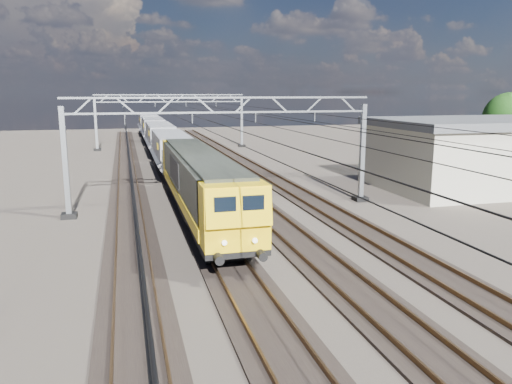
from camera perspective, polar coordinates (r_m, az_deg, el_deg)
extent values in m
plane|color=black|center=(28.41, -1.91, -3.72)|extent=(160.00, 160.00, 0.00)
cube|color=black|center=(27.74, -14.12, -4.31)|extent=(2.60, 140.00, 0.12)
cube|color=brown|center=(27.70, -15.62, -4.06)|extent=(0.08, 140.00, 0.16)
cube|color=brown|center=(27.71, -12.64, -3.91)|extent=(0.08, 140.00, 0.16)
cube|color=black|center=(28.03, -5.90, -3.85)|extent=(2.60, 140.00, 0.12)
cube|color=brown|center=(27.90, -7.37, -3.62)|extent=(0.08, 140.00, 0.16)
cube|color=brown|center=(28.11, -4.46, -3.45)|extent=(0.08, 140.00, 0.16)
cube|color=black|center=(28.89, 1.97, -3.34)|extent=(2.60, 140.00, 0.12)
cube|color=brown|center=(28.66, 0.59, -3.12)|extent=(0.08, 140.00, 0.16)
cube|color=brown|center=(29.06, 3.33, -2.94)|extent=(0.08, 140.00, 0.16)
cube|color=black|center=(30.25, 9.25, -2.81)|extent=(2.60, 140.00, 0.12)
cube|color=brown|center=(29.94, 8.00, -2.61)|extent=(0.08, 140.00, 0.16)
cube|color=brown|center=(30.51, 10.50, -2.42)|extent=(0.08, 140.00, 0.16)
cube|color=#91999E|center=(31.21, -20.96, 3.08)|extent=(0.30, 0.30, 6.60)
cube|color=#91999E|center=(34.72, 12.04, 4.35)|extent=(0.30, 0.30, 6.60)
cube|color=black|center=(31.77, -20.56, -2.55)|extent=(0.90, 0.90, 0.30)
cube|color=black|center=(35.23, 11.83, -0.75)|extent=(0.90, 0.90, 0.30)
cube|color=#91999E|center=(31.35, -3.66, 10.72)|extent=(19.30, 0.18, 0.12)
cube|color=#91999E|center=(31.37, -3.64, 9.07)|extent=(19.30, 0.18, 0.12)
cube|color=#91999E|center=(30.84, -19.18, 9.28)|extent=(1.03, 0.10, 0.94)
cube|color=#91999E|center=(30.76, -14.71, 9.53)|extent=(1.03, 0.10, 0.94)
cube|color=#91999E|center=(30.87, -10.24, 9.72)|extent=(1.03, 0.10, 0.94)
cube|color=#91999E|center=(31.15, -5.82, 9.85)|extent=(1.03, 0.10, 0.94)
cube|color=#91999E|center=(31.61, -1.50, 9.93)|extent=(1.03, 0.10, 0.94)
cube|color=#91999E|center=(32.24, 2.67, 9.95)|extent=(1.03, 0.10, 0.94)
cube|color=#91999E|center=(33.03, 6.66, 9.92)|extent=(1.03, 0.10, 0.94)
cube|color=#91999E|center=(33.97, 10.45, 9.84)|extent=(1.03, 0.10, 0.94)
cube|color=#91999E|center=(30.79, -14.76, 8.08)|extent=(0.06, 0.06, 0.65)
cube|color=#91999E|center=(31.06, -7.29, 8.38)|extent=(0.06, 0.06, 0.65)
cube|color=#91999E|center=(31.84, -0.06, 8.54)|extent=(0.06, 0.06, 0.65)
cube|color=#91999E|center=(33.08, 6.74, 8.57)|extent=(0.06, 0.06, 0.65)
cube|color=#91999E|center=(66.96, -17.83, 7.31)|extent=(0.30, 0.30, 6.60)
cube|color=#91999E|center=(68.67, -1.66, 7.93)|extent=(0.30, 0.30, 6.60)
cube|color=black|center=(67.23, -17.67, 4.63)|extent=(0.90, 0.90, 0.30)
cube|color=black|center=(68.93, -1.64, 5.31)|extent=(0.90, 0.90, 0.30)
cube|color=#91999E|center=(67.03, -9.76, 10.90)|extent=(19.30, 0.18, 0.12)
cube|color=#91999E|center=(67.04, -9.73, 10.13)|extent=(19.30, 0.18, 0.12)
cube|color=#91999E|center=(66.80, -16.97, 10.19)|extent=(1.03, 0.10, 0.94)
cube|color=#91999E|center=(66.76, -14.91, 10.30)|extent=(1.03, 0.10, 0.94)
cube|color=#91999E|center=(66.81, -12.84, 10.39)|extent=(1.03, 0.10, 0.94)
cube|color=#91999E|center=(66.94, -10.77, 10.48)|extent=(1.03, 0.10, 0.94)
cube|color=#91999E|center=(67.15, -8.72, 10.54)|extent=(1.03, 0.10, 0.94)
cube|color=#91999E|center=(67.45, -6.68, 10.60)|extent=(1.03, 0.10, 0.94)
cube|color=#91999E|center=(67.83, -4.66, 10.64)|extent=(1.03, 0.10, 0.94)
cube|color=#91999E|center=(68.29, -2.66, 10.67)|extent=(1.03, 0.10, 0.94)
cube|color=#91999E|center=(66.77, -14.93, 9.63)|extent=(0.06, 0.06, 0.65)
cube|color=#91999E|center=(66.90, -11.45, 9.79)|extent=(0.06, 0.06, 0.65)
cube|color=#91999E|center=(67.26, -8.00, 9.91)|extent=(0.06, 0.06, 0.65)
cube|color=#91999E|center=(67.86, -4.59, 9.99)|extent=(0.06, 0.06, 0.65)
cylinder|color=black|center=(34.80, -14.77, 7.88)|extent=(0.03, 140.00, 0.03)
cylinder|color=black|center=(34.78, -14.81, 8.70)|extent=(0.03, 140.00, 0.03)
cylinder|color=black|center=(35.04, -8.15, 8.15)|extent=(0.03, 140.00, 0.03)
cylinder|color=black|center=(35.02, -8.18, 8.97)|extent=(0.03, 140.00, 0.03)
cylinder|color=black|center=(35.73, -1.71, 8.32)|extent=(0.03, 140.00, 0.03)
cylinder|color=black|center=(35.71, -1.71, 9.12)|extent=(0.03, 140.00, 0.03)
cylinder|color=black|center=(36.84, 4.43, 8.38)|extent=(0.03, 140.00, 0.03)
cylinder|color=black|center=(36.82, 4.44, 9.16)|extent=(0.03, 140.00, 0.03)
cube|color=black|center=(22.98, -3.93, -5.45)|extent=(2.20, 3.60, 0.60)
cube|color=black|center=(35.48, -7.91, 0.46)|extent=(2.20, 3.60, 0.60)
cube|color=black|center=(29.09, -6.37, -1.13)|extent=(2.65, 20.00, 0.25)
cube|color=black|center=(29.18, -6.35, -1.86)|extent=(2.20, 4.50, 0.75)
cube|color=#262B24|center=(28.82, -6.43, 1.63)|extent=(2.65, 17.00, 2.60)
cube|color=yellow|center=(28.85, -9.03, -0.46)|extent=(0.04, 17.00, 0.60)
cube|color=yellow|center=(29.23, -3.78, -0.19)|extent=(0.04, 17.00, 0.60)
cube|color=black|center=(29.59, -9.33, 2.49)|extent=(0.05, 5.00, 1.40)
cube|color=black|center=(29.96, -4.16, 2.71)|extent=(0.05, 5.00, 1.40)
cube|color=#262B24|center=(28.62, -6.49, 4.33)|extent=(2.25, 18.00, 0.15)
cube|color=yellow|center=(20.04, -2.59, -2.61)|extent=(2.65, 1.80, 2.60)
cube|color=yellow|center=(19.02, -1.99, -1.81)|extent=(2.60, 0.46, 1.52)
cube|color=black|center=(18.79, -3.56, -1.68)|extent=(0.85, 0.08, 0.75)
cube|color=black|center=(19.03, -0.31, -1.49)|extent=(0.85, 0.08, 0.75)
cylinder|color=black|center=(19.15, -4.29, -7.67)|extent=(0.36, 0.50, 0.36)
cylinder|color=black|center=(19.51, 0.67, -7.27)|extent=(0.36, 0.50, 0.36)
cylinder|color=white|center=(19.10, -3.63, -5.81)|extent=(0.20, 0.08, 0.20)
cylinder|color=white|center=(19.36, -0.13, -5.56)|extent=(0.20, 0.08, 0.20)
cube|color=yellow|center=(37.75, -8.47, 3.87)|extent=(2.65, 1.80, 2.60)
cube|color=yellow|center=(38.63, -8.65, 4.78)|extent=(2.60, 0.46, 1.52)
cube|color=black|center=(38.66, -9.49, 4.91)|extent=(0.85, 0.08, 0.75)
cube|color=black|center=(38.78, -7.86, 4.97)|extent=(0.85, 0.08, 0.75)
cylinder|color=black|center=(39.05, -9.85, 1.99)|extent=(0.36, 0.50, 0.36)
cylinder|color=black|center=(39.23, -7.38, 2.11)|extent=(0.36, 0.50, 0.36)
cylinder|color=white|center=(38.89, -9.50, 2.86)|extent=(0.20, 0.08, 0.20)
cylinder|color=white|center=(39.01, -7.74, 2.94)|extent=(0.20, 0.08, 0.20)
cube|color=black|center=(42.05, -9.03, 2.09)|extent=(2.20, 2.60, 0.55)
cube|color=black|center=(50.92, -10.08, 3.65)|extent=(2.20, 2.60, 0.55)
cube|color=black|center=(46.43, -9.62, 3.38)|extent=(2.40, 13.00, 0.20)
cube|color=gray|center=(46.23, -9.69, 5.49)|extent=(2.80, 12.00, 1.80)
cube|color=#4E5056|center=(46.29, -10.81, 3.90)|extent=(1.48, 12.00, 1.36)
cube|color=#4E5056|center=(46.46, -8.47, 4.01)|extent=(1.48, 12.00, 1.36)
cube|color=yellow|center=(43.13, -11.21, 5.16)|extent=(0.04, 1.20, 0.50)
cube|color=black|center=(56.07, -10.53, 4.33)|extent=(2.20, 2.60, 0.55)
cube|color=black|center=(64.99, -11.15, 5.24)|extent=(2.20, 2.60, 0.55)
cube|color=black|center=(60.49, -10.88, 5.16)|extent=(2.40, 13.00, 0.20)
cube|color=gray|center=(60.33, -10.94, 6.78)|extent=(2.80, 12.00, 1.80)
cube|color=#4E5056|center=(60.38, -11.80, 5.56)|extent=(1.48, 12.00, 1.36)
cube|color=#4E5056|center=(60.51, -9.99, 5.64)|extent=(1.48, 12.00, 1.36)
cube|color=yellow|center=(57.26, -12.16, 6.60)|extent=(0.04, 1.20, 0.50)
cube|color=black|center=(70.15, -11.44, 5.67)|extent=(2.20, 2.60, 0.55)
cube|color=black|center=(79.11, -11.85, 6.27)|extent=(2.20, 2.60, 0.55)
cube|color=black|center=(74.60, -11.67, 6.26)|extent=(2.40, 13.00, 0.20)
cube|color=gray|center=(74.47, -11.72, 7.58)|extent=(2.80, 12.00, 1.80)
cube|color=#4E5056|center=(74.51, -12.41, 6.59)|extent=(1.48, 12.00, 1.36)
cube|color=#4E5056|center=(74.62, -10.95, 6.65)|extent=(1.48, 12.00, 1.36)
cube|color=yellow|center=(71.41, -12.73, 7.47)|extent=(0.04, 1.20, 0.50)
cube|color=black|center=(84.28, -12.04, 6.56)|extent=(2.20, 2.60, 0.55)
cube|color=black|center=(93.25, -12.33, 6.98)|extent=(2.20, 2.60, 0.55)
cube|color=black|center=(88.74, -12.20, 7.01)|extent=(2.40, 13.00, 0.20)
cube|color=gray|center=(88.63, -12.25, 8.12)|extent=(2.80, 12.00, 1.80)
cube|color=#4E5056|center=(88.67, -12.83, 7.29)|extent=(1.48, 12.00, 1.36)
cube|color=#4E5056|center=(88.75, -11.60, 7.34)|extent=(1.48, 12.00, 1.36)
cube|color=yellow|center=(85.58, -13.11, 8.05)|extent=(0.04, 1.20, 0.50)
cube|color=#B9B6A2|center=(43.43, 25.70, 3.64)|extent=(18.00, 10.00, 4.80)
cube|color=#5A5D61|center=(43.21, 26.01, 7.18)|extent=(18.60, 10.60, 0.60)
cylinder|color=#322017|center=(54.72, 26.66, 4.24)|extent=(0.70, 0.70, 3.52)
sphere|color=#18380F|center=(54.49, 26.96, 7.55)|extent=(4.93, 4.93, 4.93)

